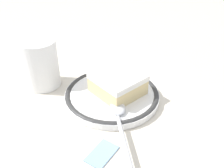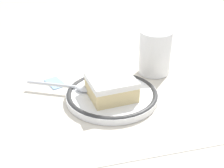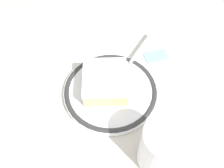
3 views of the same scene
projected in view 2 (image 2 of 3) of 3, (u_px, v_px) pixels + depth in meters
The scene contains 7 objects.
ground_plane at pixel (120, 92), 0.61m from camera, with size 2.40×2.40×0.00m, color #B7B2A8.
placemat at pixel (120, 92), 0.61m from camera, with size 0.51×0.39×0.00m, color beige.
plate at pixel (112, 95), 0.59m from camera, with size 0.18×0.18×0.02m.
cake_slice at pixel (111, 87), 0.56m from camera, with size 0.09×0.09×0.04m.
spoon at pixel (75, 87), 0.60m from camera, with size 0.14×0.08×0.01m.
cup at pixel (155, 55), 0.67m from camera, with size 0.07×0.07×0.10m.
sugar_packet at pixel (55, 82), 0.64m from camera, with size 0.05×0.03×0.01m, color #8CB2E0.
Camera 2 is at (-0.15, -0.51, 0.31)m, focal length 48.44 mm.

